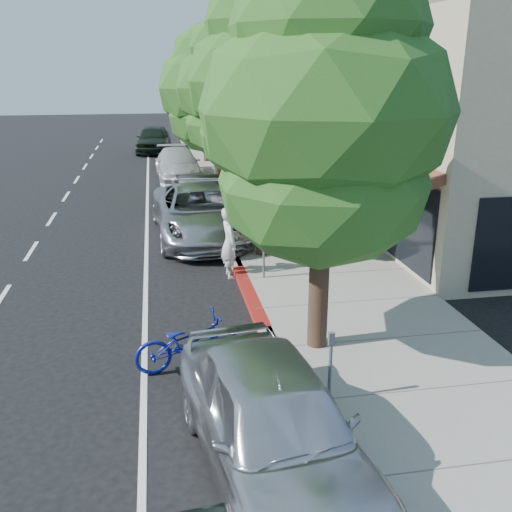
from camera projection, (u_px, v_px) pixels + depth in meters
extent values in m
plane|color=black|center=(257.00, 314.00, 13.49)|extent=(120.00, 120.00, 0.00)
cube|color=gray|center=(280.00, 220.00, 21.31)|extent=(4.60, 56.00, 0.15)
cube|color=#9E998E|center=(219.00, 223.00, 20.93)|extent=(0.30, 56.00, 0.15)
cube|color=maroon|center=(250.00, 295.00, 14.40)|extent=(0.32, 4.00, 0.15)
cube|color=#B3AB89|center=(373.00, 106.00, 30.76)|extent=(10.00, 36.00, 7.00)
cylinder|color=black|center=(319.00, 289.00, 11.34)|extent=(0.40, 0.40, 2.73)
ellipsoid|color=#225018|center=(323.00, 183.00, 10.65)|extent=(4.00, 4.00, 3.20)
ellipsoid|color=#225018|center=(325.00, 110.00, 10.23)|extent=(4.70, 4.70, 3.76)
ellipsoid|color=#225018|center=(329.00, 26.00, 9.78)|extent=(3.53, 3.53, 2.82)
cylinder|color=black|center=(263.00, 212.00, 16.90)|extent=(0.40, 0.40, 2.93)
ellipsoid|color=#225018|center=(263.00, 133.00, 16.17)|extent=(3.70, 3.70, 2.96)
ellipsoid|color=#225018|center=(263.00, 80.00, 15.72)|extent=(4.36, 4.36, 3.48)
ellipsoid|color=#225018|center=(264.00, 22.00, 15.24)|extent=(3.27, 3.27, 2.61)
cylinder|color=black|center=(235.00, 178.00, 22.54)|extent=(0.40, 0.40, 2.71)
ellipsoid|color=#225018|center=(234.00, 123.00, 21.86)|extent=(3.83, 3.83, 3.06)
ellipsoid|color=#225018|center=(234.00, 87.00, 21.44)|extent=(4.50, 4.50, 3.60)
ellipsoid|color=#225018|center=(233.00, 48.00, 21.00)|extent=(3.38, 3.38, 2.70)
cylinder|color=black|center=(218.00, 157.00, 28.16)|extent=(0.40, 0.40, 2.59)
ellipsoid|color=#225018|center=(217.00, 114.00, 27.51)|extent=(4.85, 4.85, 3.88)
ellipsoid|color=#225018|center=(216.00, 87.00, 27.11)|extent=(5.71, 5.71, 4.57)
ellipsoid|color=#225018|center=(216.00, 58.00, 26.69)|extent=(4.28, 4.28, 3.43)
cylinder|color=black|center=(207.00, 142.00, 33.77)|extent=(0.40, 0.40, 2.55)
ellipsoid|color=#225018|center=(206.00, 107.00, 33.13)|extent=(3.48, 3.48, 2.78)
ellipsoid|color=#225018|center=(205.00, 85.00, 32.73)|extent=(4.09, 4.09, 3.27)
ellipsoid|color=#225018|center=(204.00, 61.00, 32.32)|extent=(3.07, 3.07, 2.46)
cylinder|color=black|center=(199.00, 130.00, 39.34)|extent=(0.40, 0.40, 2.69)
ellipsoid|color=#225018|center=(198.00, 98.00, 38.67)|extent=(3.50, 3.50, 2.80)
ellipsoid|color=#225018|center=(197.00, 78.00, 38.25)|extent=(4.12, 4.12, 3.29)
ellipsoid|color=#225018|center=(196.00, 56.00, 37.81)|extent=(3.09, 3.09, 2.47)
imported|color=silver|center=(230.00, 242.00, 15.59)|extent=(0.54, 0.76, 1.97)
imported|color=navy|center=(188.00, 342.00, 10.94)|extent=(2.18, 1.08, 1.10)
imported|color=#AEADB2|center=(200.00, 213.00, 19.16)|extent=(3.20, 6.41, 1.74)
imported|color=black|center=(202.00, 199.00, 21.56)|extent=(1.69, 4.75, 1.56)
imported|color=silver|center=(178.00, 165.00, 29.06)|extent=(2.35, 5.40, 1.54)
imported|color=black|center=(154.00, 139.00, 38.26)|extent=(2.55, 5.35, 1.77)
imported|color=silver|center=(274.00, 423.00, 7.96)|extent=(2.69, 5.27, 1.72)
imported|color=black|center=(299.00, 187.00, 22.29)|extent=(1.10, 1.03, 1.79)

